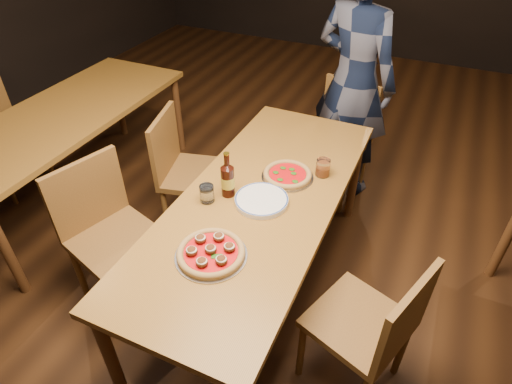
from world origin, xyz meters
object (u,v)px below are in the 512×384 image
at_px(plate_stack, 261,200).
at_px(chair_end, 335,142).
at_px(table_main, 260,207).
at_px(chair_nbr_left, 5,139).
at_px(chair_main_nw, 116,240).
at_px(pizza_margherita, 287,175).
at_px(pizza_meatball, 211,252).
at_px(diner, 354,81).
at_px(beer_bottle, 228,181).
at_px(chair_main_sw, 196,173).
at_px(water_glass, 207,194).
at_px(amber_glass, 323,168).
at_px(chair_main_e, 359,321).
at_px(table_left, 64,121).

bearing_deg(plate_stack, chair_end, 85.81).
bearing_deg(table_main, chair_nbr_left, 175.34).
height_order(chair_main_nw, pizza_margherita, chair_main_nw).
height_order(pizza_meatball, diner, diner).
xyz_separation_m(plate_stack, beer_bottle, (-0.19, -0.01, 0.08)).
distance_m(table_main, chair_main_sw, 0.78).
xyz_separation_m(chair_main_sw, chair_end, (0.76, 0.79, 0.00)).
distance_m(chair_end, water_glass, 1.40).
height_order(chair_main_nw, amber_glass, chair_main_nw).
bearing_deg(table_main, diner, 83.39).
relative_size(table_main, water_glass, 20.83).
bearing_deg(amber_glass, table_main, -126.16).
distance_m(chair_main_e, plate_stack, 0.77).
bearing_deg(chair_main_e, diner, -143.28).
bearing_deg(pizza_margherita, diner, 85.66).
bearing_deg(diner, pizza_meatball, 104.00).
xyz_separation_m(chair_nbr_left, amber_glass, (2.52, 0.15, 0.35)).
bearing_deg(diner, table_main, 103.14).
bearing_deg(pizza_meatball, table_left, 154.73).
distance_m(plate_stack, beer_bottle, 0.21).
distance_m(chair_main_nw, pizza_margherita, 1.04).
xyz_separation_m(table_main, chair_main_nw, (-0.72, -0.39, -0.20)).
bearing_deg(pizza_meatball, diner, 84.26).
relative_size(chair_end, chair_nbr_left, 1.05).
bearing_deg(chair_nbr_left, pizza_margherita, -77.69).
bearing_deg(chair_main_e, water_glass, -82.12).
bearing_deg(plate_stack, pizza_margherita, 80.54).
xyz_separation_m(chair_nbr_left, water_glass, (2.03, -0.33, 0.35)).
distance_m(chair_main_nw, pizza_meatball, 0.76).
xyz_separation_m(chair_main_sw, chair_nbr_left, (-1.63, -0.19, -0.02)).
relative_size(chair_main_nw, amber_glass, 9.52).
relative_size(chair_main_nw, chair_main_e, 1.06).
distance_m(table_main, water_glass, 0.31).
height_order(table_left, plate_stack, plate_stack).
height_order(pizza_meatball, amber_glass, amber_glass).
distance_m(chair_nbr_left, water_glass, 2.09).
height_order(chair_end, chair_nbr_left, chair_end).
height_order(table_main, chair_main_e, chair_main_e).
height_order(amber_glass, diner, diner).
bearing_deg(diner, table_left, 49.15).
bearing_deg(chair_nbr_left, table_left, -67.53).
distance_m(chair_main_nw, chair_main_e, 1.39).
relative_size(chair_main_e, beer_bottle, 3.51).
relative_size(table_left, chair_main_sw, 2.13).
bearing_deg(pizza_margherita, plate_stack, -99.46).
height_order(chair_main_e, diner, diner).
height_order(beer_bottle, diner, diner).
distance_m(pizza_margherita, beer_bottle, 0.37).
height_order(plate_stack, amber_glass, amber_glass).
bearing_deg(diner, chair_end, 96.68).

